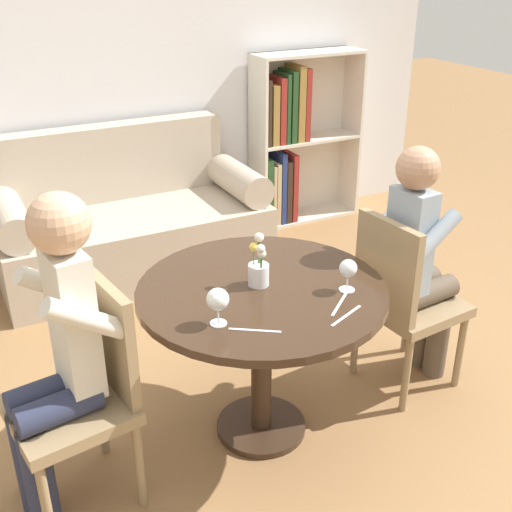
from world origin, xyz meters
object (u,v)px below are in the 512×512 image
chair_left (86,388)px  flower_vase (259,267)px  couch (131,225)px  bookshelf_right (291,141)px  wine_glass_right (348,269)px  chair_right (402,296)px  person_right (419,264)px  wine_glass_left (218,300)px  person_left (57,354)px

chair_left → flower_vase: size_ratio=4.05×
couch → bookshelf_right: size_ratio=1.34×
bookshelf_right → wine_glass_right: 2.53m
couch → chair_right: (0.74, -1.84, 0.18)m
chair_left → wine_glass_right: chair_left is taller
bookshelf_right → wine_glass_right: size_ratio=9.55×
couch → person_right: size_ratio=1.42×
couch → wine_glass_left: 2.09m
bookshelf_right → flower_vase: size_ratio=5.78×
bookshelf_right → person_left: bookshelf_right is taller
chair_right → wine_glass_left: 1.08m
couch → person_right: 2.04m
wine_glass_right → person_left: bearing=172.4°
bookshelf_right → chair_right: (-0.63, -2.11, -0.14)m
bookshelf_right → person_right: size_ratio=1.06×
person_right → wine_glass_left: size_ratio=8.37×
person_right → person_left: bearing=86.4°
flower_vase → couch: bearing=90.1°
bookshelf_right → person_right: bookshelf_right is taller
chair_right → flower_vase: (-0.74, 0.03, 0.31)m
bookshelf_right → chair_right: 2.20m
bookshelf_right → chair_left: bookshelf_right is taller
bookshelf_right → flower_vase: bearing=-123.4°
person_right → wine_glass_right: size_ratio=9.00×
chair_right → wine_glass_right: 0.58m
chair_left → flower_vase: bearing=84.8°
person_right → flower_vase: 0.85m
chair_left → chair_right: size_ratio=1.00×
couch → person_left: (-0.83, -1.87, 0.37)m
couch → wine_glass_left: bearing=-97.6°
person_right → wine_glass_left: (-1.10, -0.18, 0.19)m
wine_glass_left → bookshelf_right: bearing=54.2°
person_left → wine_glass_left: (0.56, -0.14, 0.14)m
chair_left → person_left: (-0.08, -0.02, 0.19)m
chair_left → wine_glass_right: size_ratio=6.69×
bookshelf_right → person_left: size_ratio=1.01×
chair_right → wine_glass_left: size_ratio=6.22×
bookshelf_right → flower_vase: (-1.37, -2.08, 0.17)m
chair_left → person_left: person_left is taller
chair_right → flower_vase: 0.80m
chair_right → bookshelf_right: bearing=-21.5°
chair_right → wine_glass_left: chair_right is taller
wine_glass_left → flower_vase: flower_vase is taller
couch → person_right: bearing=-65.5°
chair_left → wine_glass_left: bearing=63.0°
chair_left → flower_vase: 0.81m
chair_right → person_right: person_right is taller
person_left → wine_glass_left: person_left is taller
flower_vase → person_left: bearing=-176.2°
bookshelf_right → person_right: bearing=-104.4°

